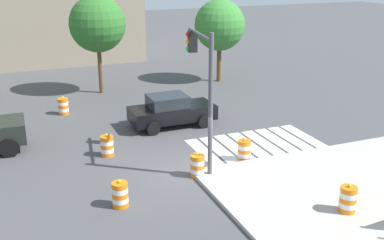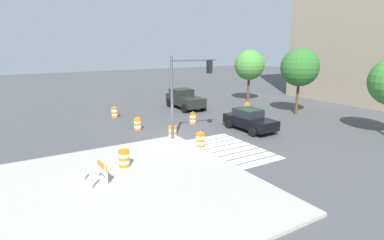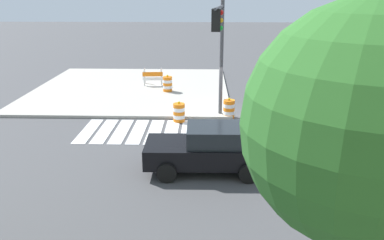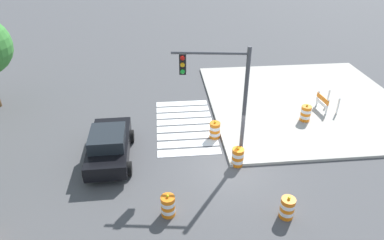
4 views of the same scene
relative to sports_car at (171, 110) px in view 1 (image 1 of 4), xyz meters
The scene contains 12 objects.
ground_plane 5.84m from the sports_car, 102.38° to the right, with size 120.00×120.00×0.00m, color #474749.
crosswalk_stripes 4.80m from the sports_car, 54.33° to the right, with size 5.85×3.20×0.02m.
sports_car is the anchor object (origin of this frame).
traffic_barrel_near_corner 6.30m from the sports_car, 140.60° to the left, with size 0.56×0.56×1.02m.
traffic_barrel_crosswalk_end 6.12m from the sports_car, 100.05° to the right, with size 0.56×0.56×1.02m.
traffic_barrel_median_near 8.50m from the sports_car, 121.69° to the right, with size 0.56×0.56×1.02m.
traffic_barrel_far_curb 5.50m from the sports_car, 75.51° to the right, with size 0.56×0.56×1.02m.
traffic_barrel_lane_center 4.73m from the sports_car, 145.90° to the right, with size 0.56×0.56×1.02m.
traffic_barrel_on_sidewalk 10.94m from the sports_car, 77.33° to the right, with size 0.56×0.56×1.02m.
traffic_light_pole 6.00m from the sports_car, 95.58° to the right, with size 0.65×3.27×5.50m.
street_tree_streetside_near 10.20m from the sports_car, 50.54° to the left, with size 3.42×3.42×5.57m.
street_tree_streetside_mid 8.60m from the sports_car, 104.86° to the left, with size 3.45×3.45×6.06m.
Camera 1 is at (-6.44, -16.13, 8.20)m, focal length 44.63 mm.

